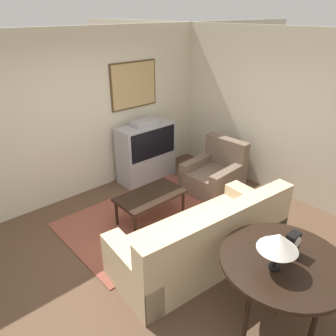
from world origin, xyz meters
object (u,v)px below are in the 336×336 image
Objects in this scene: table_lamp at (278,242)px; mantel_clock at (292,244)px; tv at (146,152)px; couch at (204,241)px; console_table at (283,265)px; armchair at (215,175)px; coffee_table at (150,197)px.

table_lamp is 1.61× the size of mantel_clock.
tv is at bearing 71.29° from table_lamp.
table_lamp is at bearing 82.77° from couch.
console_table is at bearing -4.88° from table_lamp.
console_table is at bearing -106.10° from tv.
tv is at bearing -155.00° from armchair.
console_table is at bearing -39.52° from armchair.
console_table is at bearing -174.44° from mantel_clock.
couch is 6.10× the size of table_lamp.
armchair is 1.46m from coffee_table.
couch is at bearing -111.41° from tv.
console_table is at bearing 91.36° from couch.
coffee_table is 2.25m from console_table.
tv is 2.45m from couch.
tv is at bearing -105.92° from couch.
couch is at bearing -93.39° from coffee_table.
mantel_clock is (0.29, -0.00, -0.18)m from table_lamp.
table_lamp reaches higher than mantel_clock.
mantel_clock reaches higher than coffee_table.
coffee_table is 4.25× the size of mantel_clock.
table_lamp is (-1.76, -2.21, 0.78)m from armchair.
mantel_clock is at bearing 5.56° from console_table.
coffee_table is at bearing -93.96° from armchair.
tv is 0.49× the size of couch.
tv is at bearing 54.05° from coffee_table.
coffee_table is at bearing -125.95° from tv.
table_lamp reaches higher than console_table.
console_table is (-1.60, -2.22, 0.42)m from armchair.
armchair reaches higher than coffee_table.
console_table is 3.18× the size of table_lamp.
tv and table_lamp have the same top height.
mantel_clock is at bearing -104.08° from tv.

